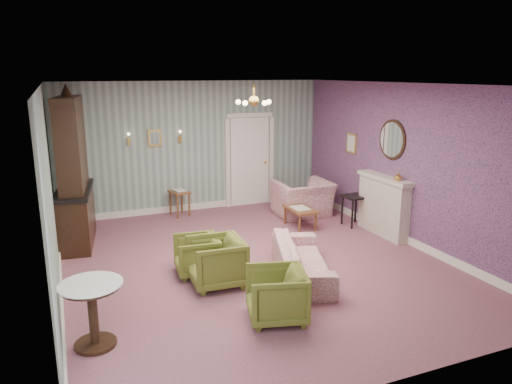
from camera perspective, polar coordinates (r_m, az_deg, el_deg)
name	(u,v)px	position (r m, az deg, el deg)	size (l,w,h in m)	color
floor	(254,262)	(8.14, -0.23, -8.30)	(7.00, 7.00, 0.00)	#8A5061
ceiling	(254,84)	(7.53, -0.25, 12.57)	(7.00, 7.00, 0.00)	white
wall_back	(195,147)	(10.98, -7.19, 5.29)	(6.00, 6.00, 0.00)	slate
wall_front	(394,250)	(4.78, 15.95, -6.57)	(6.00, 6.00, 0.00)	slate
wall_left	(50,195)	(7.16, -23.05, -0.35)	(7.00, 7.00, 0.00)	slate
wall_right	(406,164)	(9.24, 17.27, 3.15)	(7.00, 7.00, 0.00)	slate
wall_right_floral	(406,164)	(9.24, 17.20, 3.15)	(7.00, 7.00, 0.00)	#B0588A
door	(250,160)	(11.40, -0.76, 3.84)	(1.12, 0.12, 2.16)	white
olive_chair_a	(276,293)	(6.26, 2.40, -11.74)	(0.72, 0.67, 0.74)	brown
olive_chair_b	(216,260)	(7.22, -4.70, -7.95)	(0.77, 0.72, 0.79)	brown
olive_chair_c	(197,253)	(7.65, -6.98, -7.19)	(0.65, 0.61, 0.67)	brown
sofa_chintz	(302,253)	(7.54, 5.42, -7.18)	(1.90, 0.55, 0.74)	#9C3F5D
wingback_chair	(303,193)	(10.64, 5.52, -0.08)	(1.18, 0.76, 1.03)	#9C3F5D
dresser	(72,168)	(9.26, -20.87, 2.67)	(0.59, 1.70, 2.83)	black
fireplace	(383,205)	(9.65, 14.76, -1.54)	(0.30, 1.40, 1.16)	beige
mantel_vase	(398,176)	(9.19, 16.40, 1.77)	(0.15, 0.15, 0.15)	gold
oval_mirror	(392,140)	(9.47, 15.72, 5.95)	(0.04, 0.76, 0.84)	white
framed_print	(352,143)	(10.59, 11.19, 5.64)	(0.04, 0.34, 0.42)	gold
coffee_table	(300,218)	(9.89, 5.20, -3.02)	(0.44, 0.80, 0.41)	brown
side_table_black	(354,211)	(10.12, 11.47, -2.17)	(0.43, 0.43, 0.64)	black
pedestal_table	(93,315)	(5.99, -18.64, -13.53)	(0.72, 0.72, 0.78)	black
nesting_table	(180,202)	(10.76, -8.98, -1.20)	(0.36, 0.46, 0.60)	brown
gilt_mirror_back	(155,138)	(10.70, -11.85, 6.23)	(0.28, 0.06, 0.36)	gold
sconce_left	(129,140)	(10.60, -14.76, 6.00)	(0.16, 0.12, 0.30)	gold
sconce_right	(180,137)	(10.80, -8.95, 6.43)	(0.16, 0.12, 0.30)	gold
chandelier	(254,102)	(7.55, -0.25, 10.52)	(0.56, 0.56, 0.36)	gold
burgundy_cushion	(304,196)	(10.49, 5.65, -0.48)	(0.38, 0.10, 0.38)	maroon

